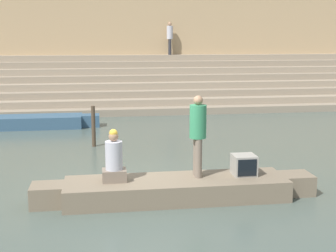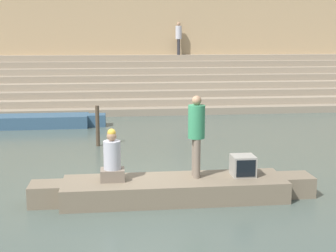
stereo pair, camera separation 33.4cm
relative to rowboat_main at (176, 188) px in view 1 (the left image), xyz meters
name	(u,v)px [view 1 (the left image)]	position (x,y,z in m)	size (l,w,h in m)	color
ground_plane	(133,191)	(-0.87, 0.63, -0.23)	(120.00, 120.00, 0.00)	#47544C
ghat_steps	(113,88)	(-0.87, 14.16, 0.63)	(36.00, 5.53, 2.43)	gray
back_wall	(110,21)	(-0.87, 16.72, 3.96)	(34.20, 1.28, 8.45)	tan
rowboat_main	(176,188)	(0.00, 0.00, 0.00)	(5.92, 1.30, 0.44)	#756651
person_standing	(198,130)	(0.47, 0.14, 1.20)	(0.35, 0.35, 1.73)	#756656
person_rowing	(114,161)	(-1.28, 0.06, 0.64)	(0.49, 0.38, 1.09)	#756656
tv_set	(244,165)	(1.48, 0.09, 0.42)	(0.48, 0.48, 0.44)	#9E998E
moored_boat_shore	(17,122)	(-4.59, 8.56, 0.01)	(6.07, 1.16, 0.45)	#33516B
mooring_post	(93,126)	(-1.75, 5.14, 0.40)	(0.12, 0.12, 1.27)	#473828
person_on_steps	(170,36)	(2.26, 15.78, 3.18)	(0.33, 0.33, 1.71)	#28282D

